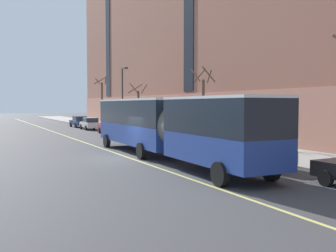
% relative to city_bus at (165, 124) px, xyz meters
% --- Properties ---
extents(ground_plane, '(260.00, 260.00, 0.00)m').
position_rel_city_bus_xyz_m(ground_plane, '(-1.97, 1.54, -2.10)').
color(ground_plane, '#424244').
extents(sidewalk, '(5.78, 160.00, 0.15)m').
position_rel_city_bus_xyz_m(sidewalk, '(7.34, 4.54, -2.03)').
color(sidewalk, '#9E9B93').
rests_on(sidewalk, ground).
extents(city_bus, '(3.16, 19.12, 3.63)m').
position_rel_city_bus_xyz_m(city_bus, '(0.00, 0.00, 0.00)').
color(city_bus, navy).
rests_on(city_bus, ground).
extents(parked_car_silver_0, '(2.09, 4.43, 1.56)m').
position_rel_city_bus_xyz_m(parked_car_silver_0, '(3.13, -4.45, -1.32)').
color(parked_car_silver_0, '#B7B7BC').
rests_on(parked_car_silver_0, ground).
extents(parked_car_navy_2, '(2.03, 4.68, 1.56)m').
position_rel_city_bus_xyz_m(parked_car_navy_2, '(3.19, 13.23, -1.32)').
color(parked_car_navy_2, navy).
rests_on(parked_car_navy_2, ground).
extents(parked_car_white_3, '(1.96, 4.22, 1.56)m').
position_rel_city_bus_xyz_m(parked_car_white_3, '(3.28, 28.84, -1.32)').
color(parked_car_white_3, silver).
rests_on(parked_car_white_3, ground).
extents(parked_car_red_5, '(2.04, 4.84, 1.56)m').
position_rel_city_bus_xyz_m(parked_car_red_5, '(3.29, 20.45, -1.32)').
color(parked_car_red_5, '#B21E19').
rests_on(parked_car_red_5, ground).
extents(parked_car_navy_6, '(2.10, 4.43, 1.56)m').
position_rel_city_bus_xyz_m(parked_car_navy_6, '(3.36, 34.93, -1.32)').
color(parked_car_navy_6, navy).
rests_on(parked_car_navy_6, ground).
extents(street_tree_mid_block, '(1.65, 1.64, 6.30)m').
position_rel_city_bus_xyz_m(street_tree_mid_block, '(7.48, 7.92, 1.27)').
color(street_tree_mid_block, brown).
rests_on(street_tree_mid_block, sidewalk).
extents(street_tree_far_uptown, '(1.88, 1.92, 5.62)m').
position_rel_city_bus_xyz_m(street_tree_far_uptown, '(7.50, 22.78, 0.92)').
color(street_tree_far_uptown, brown).
rests_on(street_tree_far_uptown, sidewalk).
extents(street_tree_far_downtown, '(1.93, 1.90, 7.34)m').
position_rel_city_bus_xyz_m(street_tree_far_downtown, '(7.49, 37.56, 1.77)').
color(street_tree_far_downtown, brown).
rests_on(street_tree_far_downtown, sidewalk).
extents(street_lamp, '(0.36, 1.48, 7.26)m').
position_rel_city_bus_xyz_m(street_lamp, '(5.05, 21.26, 2.46)').
color(street_lamp, '#2D2D30').
rests_on(street_lamp, sidewalk).
extents(fire_hydrant, '(0.42, 0.24, 0.72)m').
position_rel_city_bus_xyz_m(fire_hydrant, '(4.95, 2.41, -1.61)').
color(fire_hydrant, red).
rests_on(fire_hydrant, sidewalk).
extents(lane_centerline, '(0.16, 140.00, 0.01)m').
position_rel_city_bus_xyz_m(lane_centerline, '(-1.70, 4.54, -2.10)').
color(lane_centerline, '#E0D66B').
rests_on(lane_centerline, ground).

